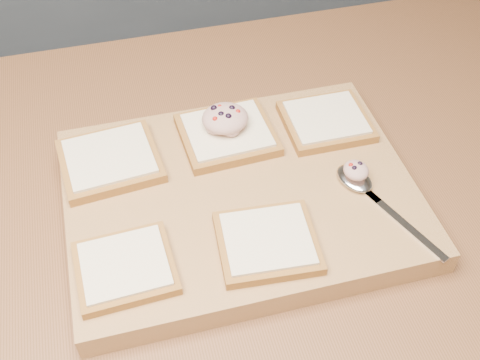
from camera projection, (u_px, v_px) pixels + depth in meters
The scene contains 9 objects.
cutting_board at pixel (240, 197), 0.79m from camera, with size 0.45×0.34×0.04m, color #AD7A4A.
bread_far_left at pixel (110, 160), 0.80m from camera, with size 0.14×0.13×0.02m.
bread_far_center at pixel (227, 134), 0.83m from camera, with size 0.13×0.12×0.02m.
bread_far_right at pixel (326, 121), 0.85m from camera, with size 0.12×0.11×0.02m.
bread_near_left at pixel (125, 267), 0.68m from camera, with size 0.11×0.11×0.02m.
bread_near_center at pixel (267, 242), 0.71m from camera, with size 0.12×0.11×0.02m.
tuna_salad_dollop at pixel (225, 118), 0.82m from camera, with size 0.06×0.06×0.03m.
spoon at pixel (362, 185), 0.77m from camera, with size 0.09×0.18×0.01m.
spoon_salad at pixel (356, 170), 0.77m from camera, with size 0.03×0.04×0.02m.
Camera 1 is at (0.02, -0.54, 1.51)m, focal length 45.00 mm.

